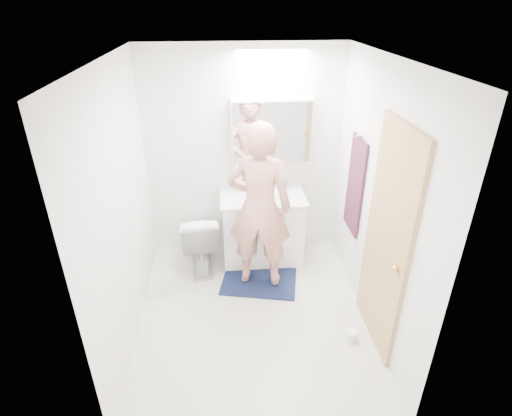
{
  "coord_description": "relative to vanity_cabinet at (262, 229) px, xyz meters",
  "views": [
    {
      "loc": [
        -0.24,
        -3.07,
        2.8
      ],
      "look_at": [
        0.05,
        0.25,
        1.05
      ],
      "focal_mm": 28.43,
      "sensor_mm": 36.0,
      "label": 1
    }
  ],
  "objects": [
    {
      "name": "floor",
      "position": [
        -0.19,
        -0.96,
        -0.39
      ],
      "size": [
        2.5,
        2.5,
        0.0
      ],
      "primitive_type": "plane",
      "color": "silver",
      "rests_on": "ground"
    },
    {
      "name": "ceiling",
      "position": [
        -0.19,
        -0.96,
        2.01
      ],
      "size": [
        2.5,
        2.5,
        0.0
      ],
      "primitive_type": "plane",
      "rotation": [
        3.14,
        0.0,
        0.0
      ],
      "color": "white",
      "rests_on": "floor"
    },
    {
      "name": "wall_back",
      "position": [
        -0.19,
        0.29,
        0.81
      ],
      "size": [
        2.5,
        0.0,
        2.5
      ],
      "primitive_type": "plane",
      "rotation": [
        1.57,
        0.0,
        0.0
      ],
      "color": "white",
      "rests_on": "floor"
    },
    {
      "name": "wall_front",
      "position": [
        -0.19,
        -2.21,
        0.81
      ],
      "size": [
        2.5,
        0.0,
        2.5
      ],
      "primitive_type": "plane",
      "rotation": [
        -1.57,
        0.0,
        0.0
      ],
      "color": "white",
      "rests_on": "floor"
    },
    {
      "name": "wall_left",
      "position": [
        -1.29,
        -0.96,
        0.81
      ],
      "size": [
        0.0,
        2.5,
        2.5
      ],
      "primitive_type": "plane",
      "rotation": [
        1.57,
        0.0,
        1.57
      ],
      "color": "white",
      "rests_on": "floor"
    },
    {
      "name": "wall_right",
      "position": [
        0.91,
        -0.96,
        0.81
      ],
      "size": [
        0.0,
        2.5,
        2.5
      ],
      "primitive_type": "plane",
      "rotation": [
        1.57,
        0.0,
        -1.57
      ],
      "color": "white",
      "rests_on": "floor"
    },
    {
      "name": "vanity_cabinet",
      "position": [
        0.0,
        0.0,
        0.0
      ],
      "size": [
        0.9,
        0.55,
        0.78
      ],
      "primitive_type": "cube",
      "color": "white",
      "rests_on": "floor"
    },
    {
      "name": "countertop",
      "position": [
        -0.0,
        -0.0,
        0.41
      ],
      "size": [
        0.95,
        0.58,
        0.04
      ],
      "primitive_type": "cube",
      "color": "white",
      "rests_on": "vanity_cabinet"
    },
    {
      "name": "sink_basin",
      "position": [
        -0.0,
        0.03,
        0.45
      ],
      "size": [
        0.36,
        0.36,
        0.03
      ],
      "primitive_type": "cylinder",
      "color": "white",
      "rests_on": "countertop"
    },
    {
      "name": "faucet",
      "position": [
        -0.0,
        0.22,
        0.51
      ],
      "size": [
        0.02,
        0.02,
        0.16
      ],
      "primitive_type": "cylinder",
      "color": "white",
      "rests_on": "countertop"
    },
    {
      "name": "medicine_cabinet",
      "position": [
        0.11,
        0.21,
        1.11
      ],
      "size": [
        0.88,
        0.14,
        0.7
      ],
      "primitive_type": "cube",
      "color": "white",
      "rests_on": "wall_back"
    },
    {
      "name": "mirror_panel",
      "position": [
        0.11,
        0.13,
        1.11
      ],
      "size": [
        0.84,
        0.01,
        0.66
      ],
      "primitive_type": "cube",
      "color": "silver",
      "rests_on": "medicine_cabinet"
    },
    {
      "name": "toilet",
      "position": [
        -0.72,
        -0.11,
        -0.03
      ],
      "size": [
        0.47,
        0.74,
        0.72
      ],
      "primitive_type": "imported",
      "rotation": [
        0.0,
        0.0,
        3.24
      ],
      "color": "white",
      "rests_on": "floor"
    },
    {
      "name": "bath_rug",
      "position": [
        -0.08,
        -0.48,
        -0.38
      ],
      "size": [
        0.9,
        0.7,
        0.02
      ],
      "primitive_type": "cube",
      "rotation": [
        0.0,
        0.0,
        -0.21
      ],
      "color": "#151C42",
      "rests_on": "floor"
    },
    {
      "name": "person",
      "position": [
        -0.08,
        -0.48,
        0.54
      ],
      "size": [
        0.72,
        0.55,
        1.76
      ],
      "primitive_type": "imported",
      "rotation": [
        0.0,
        0.0,
        2.93
      ],
      "color": "tan",
      "rests_on": "bath_rug"
    },
    {
      "name": "door",
      "position": [
        0.89,
        -1.31,
        0.61
      ],
      "size": [
        0.04,
        0.8,
        2.0
      ],
      "primitive_type": "cube",
      "color": "#A87A54",
      "rests_on": "wall_right"
    },
    {
      "name": "door_knob",
      "position": [
        0.85,
        -1.61,
        0.56
      ],
      "size": [
        0.06,
        0.06,
        0.06
      ],
      "primitive_type": "sphere",
      "color": "gold",
      "rests_on": "door"
    },
    {
      "name": "towel",
      "position": [
        0.89,
        -0.41,
        0.71
      ],
      "size": [
        0.02,
        0.42,
        1.0
      ],
      "primitive_type": "cube",
      "color": "#13223E",
      "rests_on": "wall_right"
    },
    {
      "name": "towel_hook",
      "position": [
        0.88,
        -0.41,
        1.23
      ],
      "size": [
        0.07,
        0.02,
        0.02
      ],
      "primitive_type": "cylinder",
      "rotation": [
        0.0,
        1.57,
        0.0
      ],
      "color": "silver",
      "rests_on": "wall_right"
    },
    {
      "name": "soap_bottle_a",
      "position": [
        -0.26,
        0.15,
        0.55
      ],
      "size": [
        0.12,
        0.12,
        0.23
      ],
      "primitive_type": "imported",
      "rotation": [
        0.0,
        0.0,
        0.44
      ],
      "color": "#EFE89B",
      "rests_on": "countertop"
    },
    {
      "name": "soap_bottle_b",
      "position": [
        -0.17,
        0.18,
        0.52
      ],
      "size": [
        0.11,
        0.11,
        0.17
      ],
      "primitive_type": "imported",
      "rotation": [
        0.0,
        0.0,
        -0.51
      ],
      "color": "teal",
      "rests_on": "countertop"
    },
    {
      "name": "toothbrush_cup",
      "position": [
        0.26,
        0.16,
        0.47
      ],
      "size": [
        0.1,
        0.1,
        0.08
      ],
      "primitive_type": "imported",
      "rotation": [
        0.0,
        0.0,
        0.19
      ],
      "color": "#4573D0",
      "rests_on": "countertop"
    },
    {
      "name": "toilet_paper_roll",
      "position": [
        0.68,
        -1.38,
        -0.34
      ],
      "size": [
        0.11,
        0.11,
        0.1
      ],
      "primitive_type": "cylinder",
      "color": "white",
      "rests_on": "floor"
    }
  ]
}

